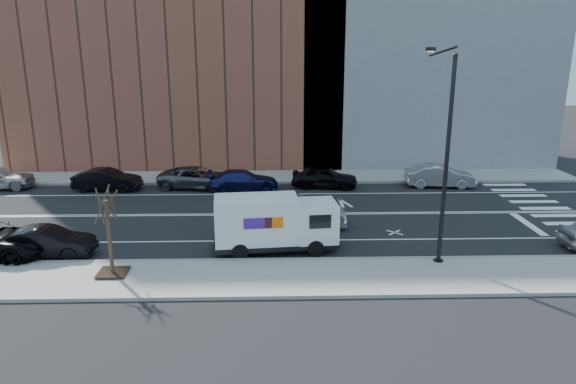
{
  "coord_description": "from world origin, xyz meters",
  "views": [
    {
      "loc": [
        -0.21,
        -28.29,
        9.13
      ],
      "look_at": [
        0.53,
        -0.28,
        1.4
      ],
      "focal_mm": 32.0,
      "sensor_mm": 36.0,
      "label": 1
    }
  ],
  "objects": [
    {
      "name": "crosswalk",
      "position": [
        16.0,
        0.0,
        0.0
      ],
      "size": [
        3.0,
        14.0,
        0.01
      ],
      "primitive_type": null,
      "color": "white",
      "rests_on": "ground"
    },
    {
      "name": "streetlight",
      "position": [
        7.0,
        -6.91,
        5.08
      ],
      "size": [
        0.44,
        4.02,
        9.34
      ],
      "color": "black",
      "rests_on": "ground"
    },
    {
      "name": "curb_far",
      "position": [
        0.0,
        7.0,
        0.08
      ],
      "size": [
        44.0,
        0.25,
        0.17
      ],
      "primitive_type": "cube",
      "color": "gray",
      "rests_on": "ground"
    },
    {
      "name": "far_parked_c",
      "position": [
        -5.6,
        6.06,
        0.72
      ],
      "size": [
        5.46,
        3.08,
        1.44
      ],
      "primitive_type": "imported",
      "rotation": [
        0.0,
        0.0,
        1.43
      ],
      "color": "#4A4B51",
      "rests_on": "ground"
    },
    {
      "name": "sidewalk_near",
      "position": [
        0.0,
        -8.8,
        0.07
      ],
      "size": [
        44.0,
        3.6,
        0.15
      ],
      "primitive_type": "cube",
      "color": "gray",
      "rests_on": "ground"
    },
    {
      "name": "road_markings",
      "position": [
        0.0,
        0.0,
        0.0
      ],
      "size": [
        40.0,
        8.6,
        0.01
      ],
      "primitive_type": null,
      "color": "white",
      "rests_on": "ground"
    },
    {
      "name": "fedex_van",
      "position": [
        -0.25,
        -5.6,
        1.39
      ],
      "size": [
        5.94,
        2.51,
        2.64
      ],
      "rotation": [
        0.0,
        0.0,
        0.1
      ],
      "color": "black",
      "rests_on": "ground"
    },
    {
      "name": "far_parked_d",
      "position": [
        -2.37,
        5.43,
        0.68
      ],
      "size": [
        4.9,
        2.47,
        1.37
      ],
      "primitive_type": "imported",
      "rotation": [
        0.0,
        0.0,
        1.69
      ],
      "color": "#161B4E",
      "rests_on": "ground"
    },
    {
      "name": "near_parked_rear_a",
      "position": [
        -10.64,
        -6.07,
        0.69
      ],
      "size": [
        4.23,
        1.5,
        1.39
      ],
      "primitive_type": "imported",
      "rotation": [
        0.0,
        0.0,
        1.56
      ],
      "color": "black",
      "rests_on": "ground"
    },
    {
      "name": "curb_near",
      "position": [
        0.0,
        -7.0,
        0.08
      ],
      "size": [
        44.0,
        0.25,
        0.17
      ],
      "primitive_type": "cube",
      "color": "gray",
      "rests_on": "ground"
    },
    {
      "name": "ground",
      "position": [
        0.0,
        0.0,
        0.0
      ],
      "size": [
        120.0,
        120.0,
        0.0
      ],
      "primitive_type": "plane",
      "color": "black",
      "rests_on": "ground"
    },
    {
      "name": "bldg_concrete",
      "position": [
        12.0,
        15.6,
        13.0
      ],
      "size": [
        20.0,
        10.0,
        26.0
      ],
      "primitive_type": "cube",
      "color": "slate",
      "rests_on": "ground"
    },
    {
      "name": "far_parked_b",
      "position": [
        -11.53,
        5.57,
        0.74
      ],
      "size": [
        4.55,
        1.84,
        1.47
      ],
      "primitive_type": "imported",
      "rotation": [
        0.0,
        0.0,
        1.51
      ],
      "color": "black",
      "rests_on": "ground"
    },
    {
      "name": "driving_sedan",
      "position": [
        1.11,
        -2.18,
        0.81
      ],
      "size": [
        5.04,
        2.07,
        1.63
      ],
      "primitive_type": "imported",
      "rotation": [
        0.0,
        0.0,
        1.5
      ],
      "color": "#9C9CA0",
      "rests_on": "ground"
    },
    {
      "name": "far_parked_f",
      "position": [
        11.2,
        5.9,
        0.78
      ],
      "size": [
        4.83,
        2.05,
        1.55
      ],
      "primitive_type": "imported",
      "rotation": [
        0.0,
        0.0,
        1.48
      ],
      "color": "#A8A7AC",
      "rests_on": "ground"
    },
    {
      "name": "bldg_brick",
      "position": [
        -8.0,
        15.6,
        11.0
      ],
      "size": [
        26.0,
        10.0,
        22.0
      ],
      "primitive_type": "cube",
      "color": "brown",
      "rests_on": "ground"
    },
    {
      "name": "far_parked_e",
      "position": [
        3.2,
        5.88,
        0.76
      ],
      "size": [
        4.68,
        2.38,
        1.53
      ],
      "primitive_type": "imported",
      "rotation": [
        0.0,
        0.0,
        1.44
      ],
      "color": "black",
      "rests_on": "ground"
    },
    {
      "name": "street_tree",
      "position": [
        -7.0,
        -8.4,
        1.45
      ],
      "size": [
        1.2,
        1.2,
        3.75
      ],
      "color": "black",
      "rests_on": "ground"
    },
    {
      "name": "sidewalk_far",
      "position": [
        0.0,
        8.8,
        0.07
      ],
      "size": [
        44.0,
        3.6,
        0.15
      ],
      "primitive_type": "cube",
      "color": "gray",
      "rests_on": "ground"
    }
  ]
}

